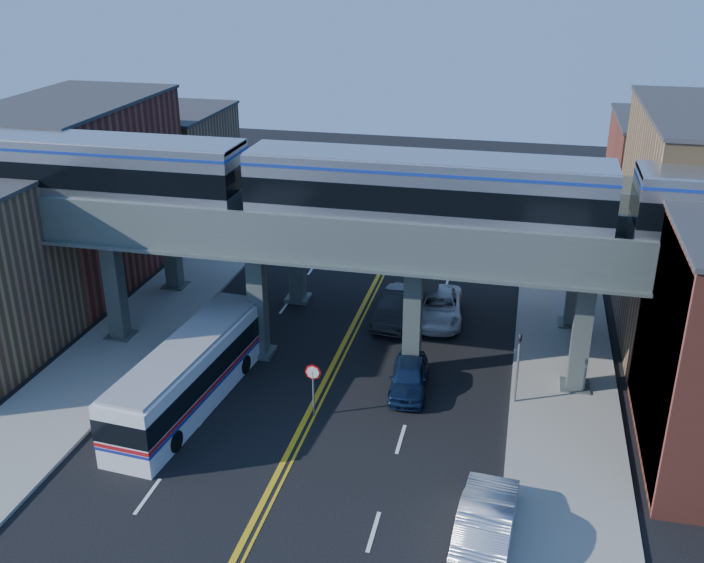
% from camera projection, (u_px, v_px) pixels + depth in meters
% --- Properties ---
extents(ground, '(120.00, 120.00, 0.00)m').
position_uv_depth(ground, '(288.00, 452.00, 33.22)').
color(ground, black).
rests_on(ground, ground).
extents(sidewalk_west, '(5.00, 70.00, 0.16)m').
position_uv_depth(sidewalk_west, '(147.00, 322.00, 44.49)').
color(sidewalk_west, gray).
rests_on(sidewalk_west, ground).
extents(sidewalk_east, '(5.00, 70.00, 0.16)m').
position_uv_depth(sidewalk_east, '(563.00, 367.00, 39.78)').
color(sidewalk_east, gray).
rests_on(sidewalk_east, ground).
extents(building_west_b, '(8.00, 14.00, 11.00)m').
position_uv_depth(building_west_b, '(79.00, 192.00, 49.16)').
color(building_west_b, brown).
rests_on(building_west_b, ground).
extents(building_west_c, '(8.00, 10.00, 8.00)m').
position_uv_depth(building_west_c, '(170.00, 164.00, 61.39)').
color(building_west_c, olive).
rests_on(building_west_c, ground).
extents(building_east_c, '(8.00, 10.00, 9.00)m').
position_uv_depth(building_east_c, '(670.00, 188.00, 53.61)').
color(building_east_c, brown).
rests_on(building_east_c, ground).
extents(mural_panel, '(0.10, 9.50, 9.50)m').
position_uv_depth(mural_panel, '(655.00, 346.00, 31.94)').
color(mural_panel, teal).
rests_on(mural_panel, ground).
extents(elevated_viaduct_near, '(52.00, 3.60, 7.40)m').
position_uv_depth(elevated_viaduct_near, '(333.00, 245.00, 37.82)').
color(elevated_viaduct_near, '#444F4D').
rests_on(elevated_viaduct_near, ground).
extents(elevated_viaduct_far, '(52.00, 3.60, 7.40)m').
position_uv_depth(elevated_viaduct_far, '(363.00, 202.00, 44.09)').
color(elevated_viaduct_far, '#444F4D').
rests_on(elevated_viaduct_far, ground).
extents(transit_train, '(51.32, 3.22, 3.76)m').
position_uv_depth(transit_train, '(426.00, 192.00, 35.75)').
color(transit_train, black).
rests_on(transit_train, elevated_viaduct_near).
extents(stop_sign, '(0.76, 0.09, 2.63)m').
position_uv_depth(stop_sign, '(313.00, 382.00, 35.14)').
color(stop_sign, slate).
rests_on(stop_sign, ground).
extents(traffic_signal, '(0.15, 0.18, 4.10)m').
position_uv_depth(traffic_signal, '(518.00, 361.00, 35.79)').
color(traffic_signal, slate).
rests_on(traffic_signal, ground).
extents(transit_bus, '(3.55, 11.76, 2.98)m').
position_uv_depth(transit_bus, '(190.00, 374.00, 36.26)').
color(transit_bus, white).
rests_on(transit_bus, ground).
extents(car_lane_a, '(2.10, 4.52, 1.50)m').
position_uv_depth(car_lane_a, '(409.00, 377.00, 37.51)').
color(car_lane_a, '#10203E').
rests_on(car_lane_a, ground).
extents(car_lane_b, '(2.38, 5.42, 1.73)m').
position_uv_depth(car_lane_b, '(398.00, 307.00, 44.50)').
color(car_lane_b, '#2B2B2E').
rests_on(car_lane_b, ground).
extents(car_lane_c, '(3.03, 5.74, 1.54)m').
position_uv_depth(car_lane_c, '(439.00, 307.00, 44.74)').
color(car_lane_c, silver).
rests_on(car_lane_c, ground).
extents(car_lane_d, '(2.62, 6.31, 1.82)m').
position_uv_depth(car_lane_d, '(421.00, 231.00, 56.08)').
color(car_lane_d, '#B2B2B7').
rests_on(car_lane_d, ground).
extents(car_parked_curb, '(2.23, 5.58, 1.80)m').
position_uv_depth(car_parked_curb, '(486.00, 521.00, 27.91)').
color(car_parked_curb, silver).
rests_on(car_parked_curb, ground).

